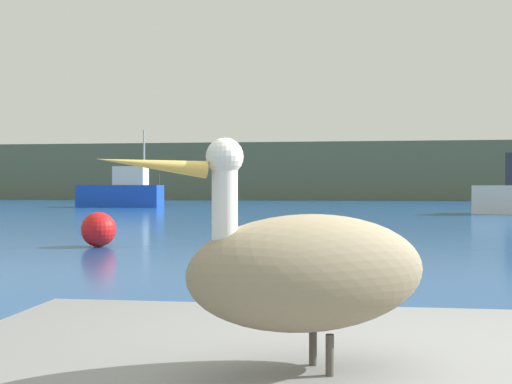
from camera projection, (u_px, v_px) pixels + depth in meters
The scene contains 4 objects.
hillside_backdrop at pixel (348, 172), 71.80m from camera, with size 140.00×15.60×5.86m, color #5B664C.
pelican at pixel (306, 270), 2.34m from camera, with size 1.19×0.78×0.84m.
fishing_boat_blue at pixel (122, 192), 42.66m from camera, with size 5.68×1.78×5.06m.
mooring_buoy at pixel (99, 229), 14.59m from camera, with size 0.79×0.79×0.79m, color red.
Camera 1 is at (-0.67, -2.66, 1.36)m, focal length 45.36 mm.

